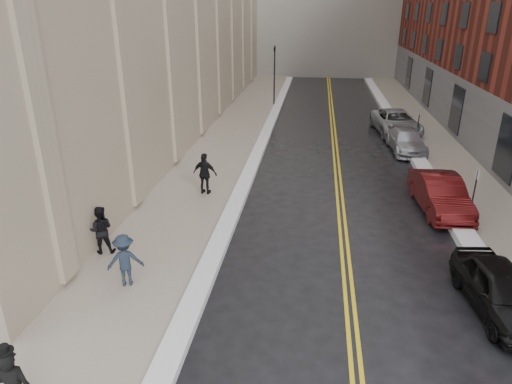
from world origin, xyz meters
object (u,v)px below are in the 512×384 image
(pedestrian_a, at_px, (101,230))
(pedestrian_b, at_px, (125,260))
(pedestrian_c, at_px, (205,174))
(car_silver_near, at_px, (406,141))
(car_silver_far, at_px, (396,122))
(car_maroon, at_px, (440,194))
(car_black, at_px, (501,290))

(pedestrian_a, bearing_deg, pedestrian_b, 115.18)
(pedestrian_b, relative_size, pedestrian_c, 0.88)
(car_silver_near, xyz_separation_m, pedestrian_a, (-13.00, -14.60, 0.37))
(car_silver_near, height_order, pedestrian_a, pedestrian_a)
(car_silver_far, relative_size, pedestrian_b, 3.29)
(pedestrian_b, height_order, pedestrian_c, pedestrian_c)
(car_maroon, xyz_separation_m, pedestrian_b, (-11.29, -7.53, 0.24))
(pedestrian_a, relative_size, pedestrian_b, 1.02)
(car_maroon, bearing_deg, pedestrian_c, 174.87)
(pedestrian_b, bearing_deg, car_silver_far, -138.83)
(car_silver_near, xyz_separation_m, car_silver_far, (0.00, 4.32, 0.13))
(pedestrian_c, bearing_deg, car_silver_near, -132.49)
(car_maroon, bearing_deg, car_silver_near, 85.74)
(car_black, bearing_deg, car_maroon, 84.14)
(car_black, xyz_separation_m, car_maroon, (-0.05, 7.21, 0.07))
(car_maroon, relative_size, car_silver_far, 0.83)
(car_silver_near, distance_m, pedestrian_c, 13.73)
(car_silver_near, relative_size, pedestrian_a, 2.60)
(car_black, distance_m, pedestrian_c, 12.97)
(pedestrian_a, bearing_deg, car_silver_near, -148.44)
(pedestrian_a, xyz_separation_m, pedestrian_c, (2.38, 5.91, 0.10))
(car_black, distance_m, car_maroon, 7.21)
(pedestrian_b, bearing_deg, car_black, 161.43)
(car_black, relative_size, pedestrian_c, 2.13)
(car_silver_near, height_order, pedestrian_b, pedestrian_b)
(car_silver_far, distance_m, pedestrian_c, 16.80)
(car_black, bearing_deg, pedestrian_a, 167.06)
(car_silver_far, relative_size, pedestrian_a, 3.22)
(car_silver_near, relative_size, pedestrian_c, 2.35)
(pedestrian_c, bearing_deg, car_silver_far, -120.99)
(car_black, xyz_separation_m, pedestrian_b, (-11.34, -0.32, 0.30))
(car_silver_far, xyz_separation_m, pedestrian_c, (-10.62, -13.01, 0.34))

